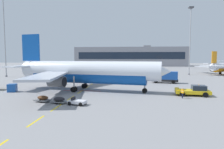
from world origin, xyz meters
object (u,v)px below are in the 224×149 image
object	(u,v)px
uld_cargo_container	(12,88)
apron_light_mast_near	(4,26)
airliner_foreground	(86,72)
baggage_train	(59,100)
ground_crew_worker	(182,92)
pushback_tug	(194,91)
catering_truck	(166,77)
apron_light_mast_far	(190,33)

from	to	relation	value
uld_cargo_container	apron_light_mast_near	xyz separation A→B (m)	(-20.88, 29.47, 17.20)
airliner_foreground	baggage_train	size ratio (longest dim) A/B	3.99
airliner_foreground	apron_light_mast_near	bearing A→B (deg)	143.52
ground_crew_worker	apron_light_mast_near	world-z (taller)	apron_light_mast_near
ground_crew_worker	pushback_tug	bearing A→B (deg)	44.99
baggage_train	apron_light_mast_near	distance (m)	54.26
catering_truck	uld_cargo_container	xyz separation A→B (m)	(-33.42, -17.46, -0.85)
pushback_tug	apron_light_mast_far	world-z (taller)	apron_light_mast_far
catering_truck	apron_light_mast_near	distance (m)	57.97
catering_truck	apron_light_mast_far	size ratio (longest dim) A/B	0.27
airliner_foreground	apron_light_mast_near	world-z (taller)	apron_light_mast_near
airliner_foreground	pushback_tug	world-z (taller)	airliner_foreground
ground_crew_worker	apron_light_mast_near	distance (m)	65.11
apron_light_mast_near	apron_light_mast_far	distance (m)	69.56
pushback_tug	ground_crew_worker	distance (m)	3.76
airliner_foreground	pushback_tug	size ratio (longest dim) A/B	5.55
baggage_train	apron_light_mast_far	world-z (taller)	apron_light_mast_far
pushback_tug	apron_light_mast_far	distance (m)	48.88
baggage_train	uld_cargo_container	size ratio (longest dim) A/B	4.45
baggage_train	apron_light_mast_near	size ratio (longest dim) A/B	0.29
pushback_tug	apron_light_mast_far	size ratio (longest dim) A/B	0.23
ground_crew_worker	apron_light_mast_far	world-z (taller)	apron_light_mast_far
airliner_foreground	catering_truck	world-z (taller)	airliner_foreground
pushback_tug	apron_light_mast_near	bearing A→B (deg)	152.04
uld_cargo_container	pushback_tug	bearing A→B (deg)	-0.75
airliner_foreground	ground_crew_worker	size ratio (longest dim) A/B	19.68
uld_cargo_container	apron_light_mast_near	distance (m)	40.00
airliner_foreground	apron_light_mast_far	xyz separation A→B (m)	(32.60, 41.06, 12.52)
baggage_train	apron_light_mast_far	bearing A→B (deg)	57.64
pushback_tug	baggage_train	size ratio (longest dim) A/B	0.72
ground_crew_worker	airliner_foreground	bearing A→B (deg)	160.63
airliner_foreground	baggage_train	world-z (taller)	airliner_foreground
pushback_tug	baggage_train	bearing A→B (deg)	-159.19
pushback_tug	ground_crew_worker	size ratio (longest dim) A/B	3.55
ground_crew_worker	catering_truck	bearing A→B (deg)	88.43
catering_truck	baggage_train	bearing A→B (deg)	-127.41
baggage_train	apron_light_mast_near	bearing A→B (deg)	131.63
catering_truck	ground_crew_worker	bearing A→B (deg)	-91.57
uld_cargo_container	apron_light_mast_far	bearing A→B (deg)	43.35
pushback_tug	apron_light_mast_near	distance (m)	66.10
airliner_foreground	ground_crew_worker	bearing A→B (deg)	-19.37
uld_cargo_container	ground_crew_worker	bearing A→B (deg)	-5.43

